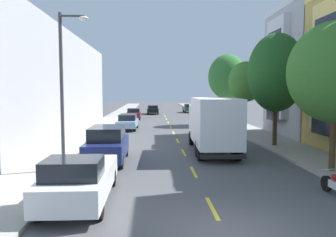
{
  "coord_description": "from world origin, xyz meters",
  "views": [
    {
      "loc": [
        -1.97,
        -8.81,
        3.86
      ],
      "look_at": [
        -0.54,
        21.24,
        1.37
      ],
      "focal_mm": 36.37,
      "sensor_mm": 36.0,
      "label": 1
    }
  ],
  "objects": [
    {
      "name": "lane_centerline_dashes",
      "position": [
        0.0,
        24.5,
        0.0
      ],
      "size": [
        0.14,
        47.2,
        0.01
      ],
      "color": "yellow",
      "rests_on": "ground_plane"
    },
    {
      "name": "street_tree_nearest",
      "position": [
        6.4,
        6.42,
        4.68
      ],
      "size": [
        4.29,
        4.29,
        6.86
      ],
      "color": "#47331E",
      "rests_on": "sidewalk_right"
    },
    {
      "name": "sidewalk_right",
      "position": [
        7.1,
        28.0,
        0.07
      ],
      "size": [
        3.2,
        120.0,
        0.14
      ],
      "primitive_type": "cube",
      "color": "#A39E93",
      "rests_on": "ground_plane"
    },
    {
      "name": "ground_plane",
      "position": [
        0.0,
        30.0,
        0.0
      ],
      "size": [
        160.0,
        160.0,
        0.0
      ],
      "primitive_type": "plane",
      "color": "#4C4C4F"
    },
    {
      "name": "street_tree_third",
      "position": [
        6.4,
        21.25,
        4.61
      ],
      "size": [
        3.09,
        3.09,
        6.28
      ],
      "color": "#47331E",
      "rests_on": "sidewalk_right"
    },
    {
      "name": "parked_hatchback_forest",
      "position": [
        4.48,
        50.27,
        0.76
      ],
      "size": [
        1.86,
        4.05,
        1.5
      ],
      "color": "#194C28",
      "rests_on": "ground_plane"
    },
    {
      "name": "delivery_box_truck",
      "position": [
        1.79,
        11.89,
        1.92
      ],
      "size": [
        2.59,
        7.61,
        3.4
      ],
      "color": "white",
      "rests_on": "ground_plane"
    },
    {
      "name": "parked_sedan_burgundy",
      "position": [
        -4.42,
        37.01,
        0.75
      ],
      "size": [
        1.84,
        4.51,
        1.43
      ],
      "color": "maroon",
      "rests_on": "ground_plane"
    },
    {
      "name": "parked_wagon_sky",
      "position": [
        -4.35,
        24.69,
        0.8
      ],
      "size": [
        1.95,
        4.75,
        1.5
      ],
      "color": "#7A9EC6",
      "rests_on": "ground_plane"
    },
    {
      "name": "moving_black_sedan",
      "position": [
        -1.8,
        46.68,
        0.75
      ],
      "size": [
        1.8,
        4.5,
        1.43
      ],
      "color": "black",
      "rests_on": "ground_plane"
    },
    {
      "name": "street_tree_farthest",
      "position": [
        6.4,
        28.66,
        5.35
      ],
      "size": [
        4.24,
        4.24,
        7.7
      ],
      "color": "#47331E",
      "rests_on": "sidewalk_right"
    },
    {
      "name": "apartment_block_opposite",
      "position": [
        -13.7,
        20.0,
        4.37
      ],
      "size": [
        10.0,
        36.0,
        8.74
      ],
      "primitive_type": "cube",
      "color": "#A8A8AD",
      "rests_on": "ground_plane"
    },
    {
      "name": "parked_suv_navy",
      "position": [
        -4.37,
        9.37,
        0.99
      ],
      "size": [
        1.96,
        4.8,
        1.93
      ],
      "color": "navy",
      "rests_on": "ground_plane"
    },
    {
      "name": "street_lamp",
      "position": [
        -5.96,
        7.05,
        4.3
      ],
      "size": [
        1.35,
        0.28,
        7.22
      ],
      "color": "#38383D",
      "rests_on": "sidewalk_left"
    },
    {
      "name": "street_tree_second",
      "position": [
        6.4,
        13.83,
        5.04
      ],
      "size": [
        3.82,
        3.82,
        7.55
      ],
      "color": "#47331E",
      "rests_on": "sidewalk_right"
    },
    {
      "name": "sidewalk_left",
      "position": [
        -7.1,
        28.0,
        0.07
      ],
      "size": [
        3.2,
        120.0,
        0.14
      ],
      "primitive_type": "cube",
      "color": "#A39E93",
      "rests_on": "ground_plane"
    },
    {
      "name": "parked_pickup_white",
      "position": [
        -4.45,
        2.77,
        0.83
      ],
      "size": [
        2.02,
        5.31,
        1.73
      ],
      "color": "silver",
      "rests_on": "ground_plane"
    },
    {
      "name": "parked_hatchback_silver",
      "position": [
        4.42,
        19.98,
        0.76
      ],
      "size": [
        1.78,
        4.02,
        1.5
      ],
      "color": "#B2B5BA",
      "rests_on": "ground_plane"
    }
  ]
}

